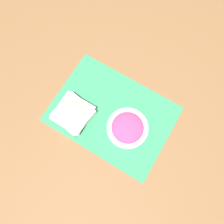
{
  "coord_description": "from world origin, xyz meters",
  "views": [
    {
      "loc": [
        -0.13,
        0.22,
        0.99
      ],
      "look_at": [
        0.0,
        0.0,
        0.03
      ],
      "focal_mm": 35.0,
      "sensor_mm": 36.0,
      "label": 1
    }
  ],
  "objects": [
    {
      "name": "cucumber_bowl",
      "position": [
        0.15,
        0.1,
        0.03
      ],
      "size": [
        0.17,
        0.17,
        0.06
      ],
      "color": "silver",
      "rests_on": "placemat"
    },
    {
      "name": "onion_bowl",
      "position": [
        -0.1,
        0.03,
        0.03
      ],
      "size": [
        0.18,
        0.18,
        0.06
      ],
      "color": "silver",
      "rests_on": "placemat"
    },
    {
      "name": "ground_plane",
      "position": [
        0.0,
        0.0,
        0.0
      ],
      "size": [
        3.0,
        3.0,
        0.0
      ],
      "primitive_type": "plane",
      "color": "brown"
    },
    {
      "name": "placemat",
      "position": [
        0.0,
        0.0,
        0.0
      ],
      "size": [
        0.55,
        0.4,
        0.0
      ],
      "color": "#2D7A51",
      "rests_on": "ground_plane"
    }
  ]
}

